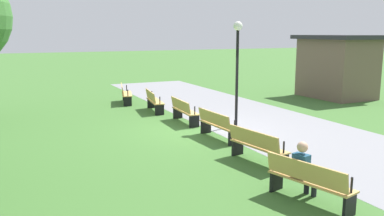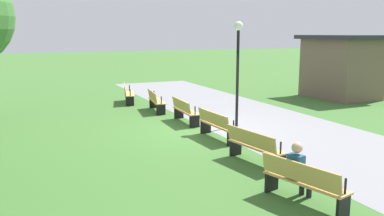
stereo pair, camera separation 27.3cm
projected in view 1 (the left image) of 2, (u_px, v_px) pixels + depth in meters
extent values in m
plane|color=#3D6B2D|center=(202.00, 130.00, 14.14)|extent=(120.00, 120.00, 0.00)
cube|color=gray|center=(265.00, 123.00, 15.24)|extent=(27.52, 4.83, 0.01)
cube|color=tan|center=(127.00, 94.00, 19.43)|extent=(1.85, 0.87, 0.04)
cube|color=tan|center=(122.00, 89.00, 19.34)|extent=(1.77, 0.54, 0.40)
cube|color=black|center=(126.00, 96.00, 20.28)|extent=(0.15, 0.38, 0.43)
cylinder|color=black|center=(127.00, 88.00, 20.21)|extent=(0.05, 0.05, 0.30)
cube|color=black|center=(128.00, 101.00, 18.66)|extent=(0.15, 0.38, 0.43)
cylinder|color=black|center=(128.00, 93.00, 18.59)|extent=(0.05, 0.05, 0.30)
cube|color=tan|center=(155.00, 101.00, 17.38)|extent=(1.85, 0.70, 0.04)
cube|color=tan|center=(151.00, 96.00, 17.28)|extent=(1.80, 0.37, 0.40)
cube|color=black|center=(152.00, 103.00, 18.21)|extent=(0.11, 0.38, 0.43)
cylinder|color=black|center=(152.00, 94.00, 18.15)|extent=(0.05, 0.05, 0.30)
cube|color=black|center=(160.00, 110.00, 16.63)|extent=(0.11, 0.38, 0.43)
cylinder|color=black|center=(160.00, 100.00, 16.56)|extent=(0.05, 0.05, 0.30)
cube|color=tan|center=(186.00, 111.00, 15.19)|extent=(1.82, 0.53, 0.04)
cube|color=tan|center=(180.00, 105.00, 15.08)|extent=(1.80, 0.19, 0.40)
cube|color=black|center=(178.00, 113.00, 16.00)|extent=(0.08, 0.38, 0.43)
cylinder|color=black|center=(178.00, 103.00, 15.94)|extent=(0.05, 0.05, 0.30)
cube|color=black|center=(194.00, 121.00, 14.47)|extent=(0.08, 0.38, 0.43)
cylinder|color=black|center=(195.00, 110.00, 14.41)|extent=(0.05, 0.05, 0.30)
cube|color=tan|center=(219.00, 125.00, 12.89)|extent=(1.82, 0.53, 0.04)
cube|color=tan|center=(214.00, 118.00, 12.75)|extent=(1.80, 0.19, 0.40)
cube|color=black|center=(206.00, 127.00, 13.66)|extent=(0.08, 0.38, 0.43)
cylinder|color=black|center=(206.00, 115.00, 13.60)|extent=(0.05, 0.05, 0.30)
cube|color=black|center=(234.00, 138.00, 12.20)|extent=(0.08, 0.38, 0.43)
cylinder|color=black|center=(235.00, 125.00, 12.14)|extent=(0.05, 0.05, 0.30)
cube|color=tan|center=(259.00, 146.00, 10.49)|extent=(1.85, 0.70, 0.04)
cube|color=tan|center=(253.00, 138.00, 10.34)|extent=(1.80, 0.37, 0.40)
cube|color=black|center=(238.00, 147.00, 11.22)|extent=(0.11, 0.38, 0.43)
cylinder|color=black|center=(238.00, 133.00, 11.16)|extent=(0.05, 0.05, 0.30)
cube|color=black|center=(282.00, 163.00, 9.84)|extent=(0.11, 0.38, 0.43)
cylinder|color=black|center=(284.00, 147.00, 9.78)|extent=(0.05, 0.05, 0.30)
cube|color=tan|center=(311.00, 181.00, 8.02)|extent=(1.85, 0.87, 0.04)
cube|color=tan|center=(305.00, 171.00, 7.85)|extent=(1.77, 0.54, 0.40)
cube|color=black|center=(276.00, 181.00, 8.70)|extent=(0.15, 0.38, 0.43)
cylinder|color=black|center=(278.00, 163.00, 8.64)|extent=(0.05, 0.05, 0.30)
cube|color=black|center=(349.00, 206.00, 7.42)|extent=(0.15, 0.38, 0.43)
cylinder|color=black|center=(352.00, 185.00, 7.36)|extent=(0.05, 0.05, 0.30)
cube|color=navy|center=(301.00, 166.00, 8.14)|extent=(0.36, 0.27, 0.50)
sphere|color=tan|center=(302.00, 147.00, 8.08)|extent=(0.22, 0.22, 0.22)
cylinder|color=#23232D|center=(302.00, 176.00, 8.37)|extent=(0.21, 0.38, 0.13)
cylinder|color=#23232D|center=(307.00, 184.00, 8.52)|extent=(0.13, 0.13, 0.43)
cylinder|color=#23232D|center=(309.00, 178.00, 8.23)|extent=(0.21, 0.38, 0.13)
cylinder|color=#23232D|center=(314.00, 186.00, 8.38)|extent=(0.13, 0.13, 0.43)
cylinder|color=black|center=(237.00, 79.00, 14.40)|extent=(0.10, 0.10, 3.39)
sphere|color=white|center=(238.00, 26.00, 14.07)|extent=(0.32, 0.32, 0.32)
cube|color=brown|center=(337.00, 68.00, 21.00)|extent=(3.40, 2.59, 2.98)
cube|color=#28282D|center=(339.00, 37.00, 20.71)|extent=(3.91, 3.09, 0.20)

